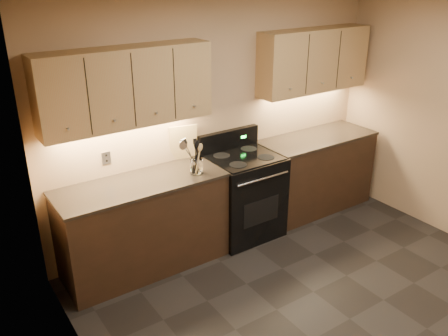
{
  "coord_description": "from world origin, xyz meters",
  "views": [
    {
      "loc": [
        -2.7,
        -2.06,
        2.8
      ],
      "look_at": [
        -0.32,
        1.45,
        0.97
      ],
      "focal_mm": 38.0,
      "sensor_mm": 36.0,
      "label": 1
    }
  ],
  "objects": [
    {
      "name": "black_turner",
      "position": [
        -0.56,
        1.57,
        1.12
      ],
      "size": [
        0.11,
        0.15,
        0.35
      ],
      "primitive_type": null,
      "rotation": [
        -0.17,
        0.09,
        0.2
      ],
      "color": "black",
      "rests_on": "utensil_crock"
    },
    {
      "name": "black_spoon",
      "position": [
        -0.57,
        1.6,
        1.1
      ],
      "size": [
        0.08,
        0.09,
        0.32
      ],
      "primitive_type": null,
      "rotation": [
        0.1,
        0.06,
        0.03
      ],
      "color": "black",
      "rests_on": "utensil_crock"
    },
    {
      "name": "stove",
      "position": [
        0.08,
        1.68,
        0.48
      ],
      "size": [
        0.76,
        0.68,
        1.14
      ],
      "color": "black",
      "rests_on": "ground"
    },
    {
      "name": "floor",
      "position": [
        0.0,
        0.0,
        0.0
      ],
      "size": [
        4.0,
        4.0,
        0.0
      ],
      "primitive_type": "plane",
      "color": "black",
      "rests_on": "ground"
    },
    {
      "name": "counter_right",
      "position": [
        1.18,
        1.7,
        0.47
      ],
      "size": [
        1.46,
        0.62,
        0.93
      ],
      "color": "black",
      "rests_on": "ground"
    },
    {
      "name": "outlet_plate",
      "position": [
        -1.3,
        1.99,
        1.12
      ],
      "size": [
        0.08,
        0.01,
        0.12
      ],
      "primitive_type": "cube",
      "color": "#B2B5BA",
      "rests_on": "wall_back"
    },
    {
      "name": "upper_cab_right",
      "position": [
        1.18,
        1.85,
        1.8
      ],
      "size": [
        1.44,
        0.3,
        0.7
      ],
      "primitive_type": "cube",
      "color": "#A58952",
      "rests_on": "wall_back"
    },
    {
      "name": "upper_cab_left",
      "position": [
        -1.1,
        1.85,
        1.8
      ],
      "size": [
        1.6,
        0.3,
        0.7
      ],
      "primitive_type": "cube",
      "color": "#A58952",
      "rests_on": "wall_back"
    },
    {
      "name": "counter_left",
      "position": [
        -1.1,
        1.7,
        0.47
      ],
      "size": [
        1.62,
        0.62,
        0.93
      ],
      "color": "black",
      "rests_on": "ground"
    },
    {
      "name": "wooden_spoon",
      "position": [
        -0.57,
        1.56,
        1.09
      ],
      "size": [
        0.12,
        0.07,
        0.29
      ],
      "primitive_type": null,
      "rotation": [
        -0.02,
        0.24,
        0.06
      ],
      "color": "tan",
      "rests_on": "utensil_crock"
    },
    {
      "name": "wall_left",
      "position": [
        -2.0,
        0.0,
        1.3
      ],
      "size": [
        0.04,
        4.0,
        2.6
      ],
      "primitive_type": "cube",
      "color": "tan",
      "rests_on": "ground"
    },
    {
      "name": "utensil_crock",
      "position": [
        -0.56,
        1.58,
        1.0
      ],
      "size": [
        0.13,
        0.13,
        0.16
      ],
      "color": "white",
      "rests_on": "counter_left"
    },
    {
      "name": "steel_skimmer",
      "position": [
        -0.52,
        1.58,
        1.12
      ],
      "size": [
        0.25,
        0.12,
        0.36
      ],
      "primitive_type": null,
      "rotation": [
        -0.09,
        -0.5,
        0.0
      ],
      "color": "silver",
      "rests_on": "utensil_crock"
    },
    {
      "name": "cutting_board",
      "position": [
        -0.48,
        1.97,
        1.11
      ],
      "size": [
        0.3,
        0.12,
        0.37
      ],
      "primitive_type": "cube",
      "rotation": [
        0.11,
        0.0,
        -0.22
      ],
      "color": "tan",
      "rests_on": "counter_left"
    },
    {
      "name": "steel_spatula",
      "position": [
        -0.54,
        1.59,
        1.14
      ],
      "size": [
        0.24,
        0.13,
        0.39
      ],
      "primitive_type": null,
      "rotation": [
        0.06,
        -0.37,
        -0.36
      ],
      "color": "silver",
      "rests_on": "utensil_crock"
    },
    {
      "name": "wall_back",
      "position": [
        0.0,
        2.0,
        1.3
      ],
      "size": [
        4.0,
        0.04,
        2.6
      ],
      "primitive_type": "cube",
      "color": "tan",
      "rests_on": "ground"
    }
  ]
}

